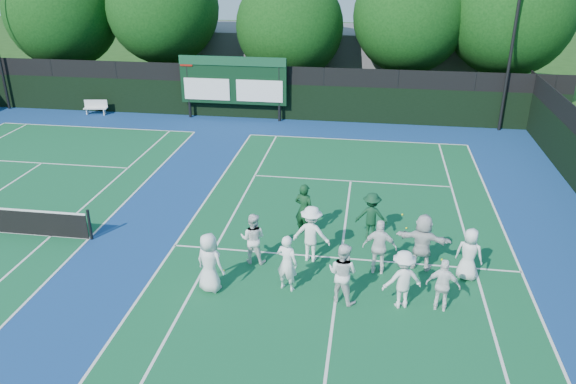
# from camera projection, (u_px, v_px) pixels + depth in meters

# --- Properties ---
(ground) EXTENTS (120.00, 120.00, 0.00)m
(ground) POSITION_uv_depth(u_px,v_px,m) (339.00, 275.00, 16.88)
(ground) COLOR #193C10
(ground) RESTS_ON ground
(court_apron) EXTENTS (34.00, 32.00, 0.01)m
(court_apron) POSITION_uv_depth(u_px,v_px,m) (160.00, 244.00, 18.61)
(court_apron) COLOR navy
(court_apron) RESTS_ON ground
(near_court) EXTENTS (11.05, 23.85, 0.01)m
(near_court) POSITION_uv_depth(u_px,v_px,m) (341.00, 258.00, 17.78)
(near_court) COLOR #10522D
(near_court) RESTS_ON ground
(back_fence) EXTENTS (34.00, 0.08, 3.00)m
(back_fence) POSITION_uv_depth(u_px,v_px,m) (253.00, 95.00, 31.62)
(back_fence) COLOR black
(back_fence) RESTS_ON ground
(scoreboard) EXTENTS (6.00, 0.21, 3.55)m
(scoreboard) POSITION_uv_depth(u_px,v_px,m) (233.00, 81.00, 31.04)
(scoreboard) COLOR black
(scoreboard) RESTS_ON ground
(clubhouse) EXTENTS (18.00, 6.00, 4.00)m
(clubhouse) POSITION_uv_depth(u_px,v_px,m) (334.00, 59.00, 38.04)
(clubhouse) COLOR #5A5A5F
(clubhouse) RESTS_ON ground
(light_pole_right) EXTENTS (1.20, 0.30, 10.12)m
(light_pole_right) POSITION_uv_depth(u_px,v_px,m) (518.00, 7.00, 27.49)
(light_pole_right) COLOR black
(light_pole_right) RESTS_ON ground
(bench) EXTENTS (1.37, 0.55, 0.84)m
(bench) POSITION_uv_depth(u_px,v_px,m) (96.00, 107.00, 32.67)
(bench) COLOR silver
(bench) RESTS_ON ground
(tree_a) EXTENTS (6.98, 6.98, 8.78)m
(tree_a) POSITION_uv_depth(u_px,v_px,m) (65.00, 14.00, 35.07)
(tree_a) COLOR black
(tree_a) RESTS_ON ground
(tree_b) EXTENTS (6.74, 6.74, 8.97)m
(tree_b) POSITION_uv_depth(u_px,v_px,m) (166.00, 11.00, 34.03)
(tree_b) COLOR black
(tree_b) RESTS_ON ground
(tree_c) EXTENTS (6.36, 6.36, 7.86)m
(tree_c) POSITION_uv_depth(u_px,v_px,m) (292.00, 29.00, 33.33)
(tree_c) COLOR black
(tree_c) RESTS_ON ground
(tree_d) EXTENTS (6.47, 6.47, 8.58)m
(tree_d) POSITION_uv_depth(u_px,v_px,m) (412.00, 19.00, 32.11)
(tree_d) COLOR black
(tree_d) RESTS_ON ground
(tree_e) EXTENTS (7.08, 7.08, 9.20)m
(tree_e) POSITION_uv_depth(u_px,v_px,m) (513.00, 16.00, 31.24)
(tree_e) COLOR black
(tree_e) RESTS_ON ground
(tennis_ball_1) EXTENTS (0.07, 0.07, 0.07)m
(tennis_ball_1) POSITION_uv_depth(u_px,v_px,m) (406.00, 228.00, 19.62)
(tennis_ball_1) COLOR yellow
(tennis_ball_1) RESTS_ON ground
(tennis_ball_3) EXTENTS (0.07, 0.07, 0.07)m
(tennis_ball_3) POSITION_uv_depth(u_px,v_px,m) (223.00, 271.00, 17.05)
(tennis_ball_3) COLOR yellow
(tennis_ball_3) RESTS_ON ground
(tennis_ball_4) EXTENTS (0.07, 0.07, 0.07)m
(tennis_ball_4) POSITION_uv_depth(u_px,v_px,m) (402.00, 215.00, 20.59)
(tennis_ball_4) COLOR yellow
(tennis_ball_4) RESTS_ON ground
(tennis_ball_5) EXTENTS (0.07, 0.07, 0.07)m
(tennis_ball_5) POSITION_uv_depth(u_px,v_px,m) (442.00, 260.00, 17.65)
(tennis_ball_5) COLOR yellow
(tennis_ball_5) RESTS_ON ground
(player_front_0) EXTENTS (1.03, 0.86, 1.80)m
(player_front_0) POSITION_uv_depth(u_px,v_px,m) (210.00, 263.00, 15.82)
(player_front_0) COLOR white
(player_front_0) RESTS_ON ground
(player_front_1) EXTENTS (0.73, 0.60, 1.74)m
(player_front_1) POSITION_uv_depth(u_px,v_px,m) (287.00, 263.00, 15.86)
(player_front_1) COLOR white
(player_front_1) RESTS_ON ground
(player_front_2) EXTENTS (1.06, 0.97, 1.78)m
(player_front_2) POSITION_uv_depth(u_px,v_px,m) (343.00, 273.00, 15.35)
(player_front_2) COLOR white
(player_front_2) RESTS_ON ground
(player_front_3) EXTENTS (1.25, 0.95, 1.71)m
(player_front_3) POSITION_uv_depth(u_px,v_px,m) (403.00, 279.00, 15.11)
(player_front_3) COLOR white
(player_front_3) RESTS_ON ground
(player_front_4) EXTENTS (0.96, 0.53, 1.55)m
(player_front_4) POSITION_uv_depth(u_px,v_px,m) (443.00, 285.00, 14.99)
(player_front_4) COLOR white
(player_front_4) RESTS_ON ground
(player_back_0) EXTENTS (0.83, 0.66, 1.65)m
(player_back_0) POSITION_uv_depth(u_px,v_px,m) (253.00, 238.00, 17.27)
(player_back_0) COLOR white
(player_back_0) RESTS_ON ground
(player_back_1) EXTENTS (1.28, 0.86, 1.84)m
(player_back_1) POSITION_uv_depth(u_px,v_px,m) (311.00, 234.00, 17.35)
(player_back_1) COLOR white
(player_back_1) RESTS_ON ground
(player_back_2) EXTENTS (1.05, 0.50, 1.75)m
(player_back_2) POSITION_uv_depth(u_px,v_px,m) (380.00, 247.00, 16.68)
(player_back_2) COLOR white
(player_back_2) RESTS_ON ground
(player_back_3) EXTENTS (1.75, 0.85, 1.81)m
(player_back_3) POSITION_uv_depth(u_px,v_px,m) (423.00, 242.00, 16.91)
(player_back_3) COLOR silver
(player_back_3) RESTS_ON ground
(player_back_4) EXTENTS (0.93, 0.77, 1.63)m
(player_back_4) POSITION_uv_depth(u_px,v_px,m) (469.00, 254.00, 16.41)
(player_back_4) COLOR white
(player_back_4) RESTS_ON ground
(coach_left) EXTENTS (0.80, 0.67, 1.88)m
(coach_left) POSITION_uv_depth(u_px,v_px,m) (304.00, 210.00, 18.87)
(coach_left) COLOR #0E361A
(coach_left) RESTS_ON ground
(coach_right) EXTENTS (1.09, 0.65, 1.64)m
(coach_right) POSITION_uv_depth(u_px,v_px,m) (371.00, 216.00, 18.72)
(coach_right) COLOR #0F371F
(coach_right) RESTS_ON ground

